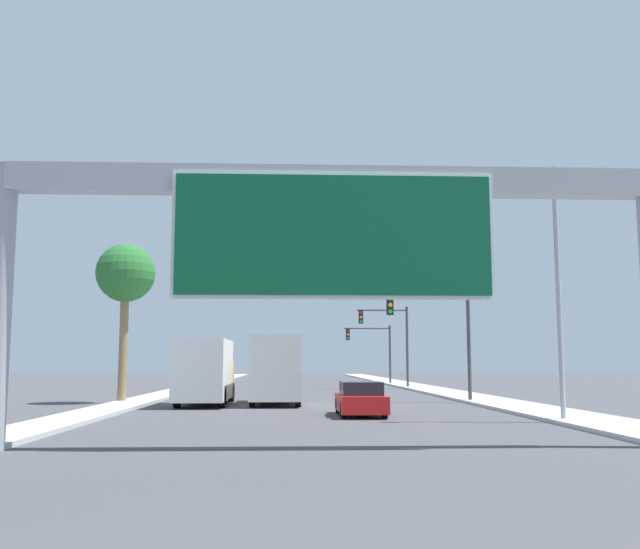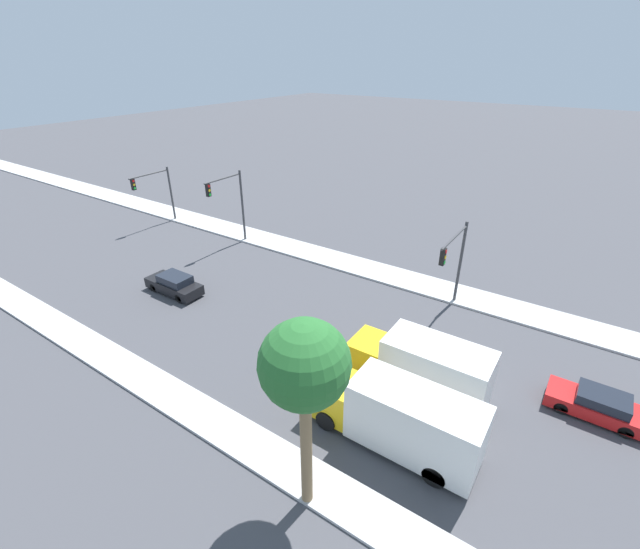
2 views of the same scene
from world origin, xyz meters
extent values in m
cube|color=#BABABA|center=(9.50, 60.00, 0.07)|extent=(3.00, 120.00, 0.15)
cube|color=#BABABA|center=(-9.00, 60.00, 0.07)|extent=(2.00, 120.00, 0.15)
cube|color=black|center=(-1.75, 55.51, 0.54)|extent=(1.73, 4.53, 0.74)
cube|color=#1E232D|center=(-1.75, 55.29, 1.19)|extent=(1.52, 2.36, 0.56)
cylinder|color=black|center=(-2.51, 56.92, 0.32)|extent=(0.22, 0.64, 0.64)
cylinder|color=black|center=(-0.99, 56.92, 0.32)|extent=(0.22, 0.64, 0.64)
cylinder|color=black|center=(-2.51, 54.11, 0.32)|extent=(0.22, 0.64, 0.64)
cylinder|color=black|center=(-0.99, 54.11, 0.32)|extent=(0.22, 0.64, 0.64)
cube|color=red|center=(1.75, 28.87, 0.51)|extent=(1.78, 4.32, 0.66)
cube|color=#1E232D|center=(1.75, 28.65, 1.10)|extent=(1.57, 2.25, 0.51)
cylinder|color=black|center=(0.97, 30.21, 0.32)|extent=(0.22, 0.64, 0.64)
cylinder|color=black|center=(2.53, 30.21, 0.32)|extent=(0.22, 0.64, 0.64)
cylinder|color=black|center=(0.97, 27.53, 0.32)|extent=(0.22, 0.64, 0.64)
cylinder|color=black|center=(2.53, 27.53, 0.32)|extent=(0.22, 0.64, 0.64)
cube|color=yellow|center=(-1.75, 39.31, 1.29)|extent=(2.25, 1.99, 1.99)
cube|color=silver|center=(-1.75, 35.76, 1.83)|extent=(2.44, 5.11, 3.06)
cylinder|color=black|center=(-2.83, 39.21, 0.50)|extent=(0.28, 1.00, 1.00)
cylinder|color=black|center=(-0.67, 39.21, 0.50)|extent=(0.28, 1.00, 1.00)
cylinder|color=black|center=(-2.83, 34.48, 0.50)|extent=(0.28, 1.00, 1.00)
cylinder|color=black|center=(-0.67, 34.48, 0.50)|extent=(0.28, 1.00, 1.00)
cube|color=yellow|center=(-5.25, 39.30, 1.24)|extent=(2.18, 2.20, 1.88)
cube|color=silver|center=(-5.25, 35.36, 1.75)|extent=(2.37, 5.67, 2.91)
cylinder|color=black|center=(-6.30, 39.19, 0.50)|extent=(0.28, 1.00, 1.00)
cylinder|color=black|center=(-4.20, 39.19, 0.50)|extent=(0.28, 1.00, 1.00)
cylinder|color=black|center=(-6.30, 33.95, 0.50)|extent=(0.28, 1.00, 1.00)
cylinder|color=black|center=(-4.20, 33.95, 0.50)|extent=(0.28, 1.00, 1.00)
cylinder|color=#3D3D3F|center=(8.50, 38.00, 3.01)|extent=(0.20, 0.20, 6.03)
cylinder|color=#3D3D3F|center=(6.21, 38.00, 5.73)|extent=(4.59, 0.14, 0.14)
cube|color=black|center=(4.28, 38.00, 5.15)|extent=(0.35, 0.28, 1.05)
cylinder|color=red|center=(4.28, 37.84, 5.50)|extent=(0.22, 0.04, 0.22)
cylinder|color=yellow|center=(4.28, 37.84, 5.15)|extent=(0.22, 0.04, 0.22)
cylinder|color=green|center=(4.28, 37.84, 4.80)|extent=(0.22, 0.04, 0.22)
cylinder|color=#3D3D3F|center=(8.50, 58.00, 3.32)|extent=(0.20, 0.20, 6.63)
cylinder|color=#3D3D3F|center=(6.45, 58.00, 6.33)|extent=(4.10, 0.14, 0.14)
cube|color=black|center=(4.73, 58.00, 5.76)|extent=(0.35, 0.28, 1.05)
cylinder|color=red|center=(4.73, 57.84, 6.11)|extent=(0.22, 0.04, 0.22)
cylinder|color=yellow|center=(4.73, 57.84, 5.76)|extent=(0.22, 0.04, 0.22)
cylinder|color=green|center=(4.73, 57.84, 5.41)|extent=(0.22, 0.04, 0.22)
cylinder|color=#3D3D3F|center=(8.50, 68.00, 2.81)|extent=(0.20, 0.20, 5.61)
cylinder|color=#3D3D3F|center=(6.31, 68.00, 5.31)|extent=(4.38, 0.14, 0.14)
cube|color=black|center=(4.47, 68.00, 4.74)|extent=(0.35, 0.28, 1.05)
cylinder|color=red|center=(4.47, 67.84, 5.09)|extent=(0.22, 0.04, 0.22)
cylinder|color=yellow|center=(4.47, 67.84, 4.74)|extent=(0.22, 0.04, 0.22)
cylinder|color=green|center=(4.47, 67.84, 4.39)|extent=(0.22, 0.04, 0.22)
cylinder|color=#8C704C|center=(-9.74, 37.82, 3.40)|extent=(0.44, 0.44, 6.80)
sphere|color=#286B2D|center=(-9.74, 37.82, 6.80)|extent=(3.09, 3.09, 3.09)
camera|label=1|loc=(-1.10, 0.17, 2.13)|focal=40.00mm
camera|label=2|loc=(-18.50, 31.31, 15.72)|focal=24.00mm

